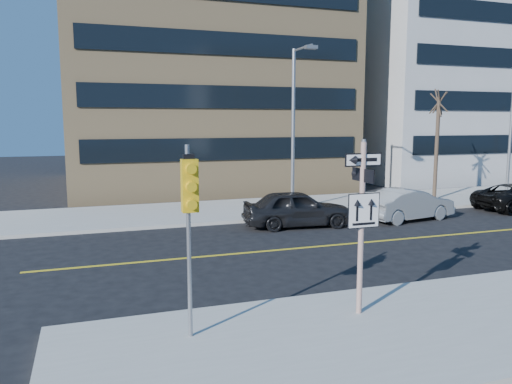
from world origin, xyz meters
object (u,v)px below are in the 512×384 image
object	(u,v)px
sign_pole	(362,217)
traffic_signal	(190,202)
parked_car_a	(297,208)
streetlight_a	(295,118)
parked_car_b	(409,204)
street_tree_west	(439,105)

from	to	relation	value
sign_pole	traffic_signal	xyz separation A→B (m)	(-4.00, -0.15, 0.59)
traffic_signal	parked_car_a	bearing A→B (deg)	56.44
sign_pole	streetlight_a	distance (m)	14.05
parked_car_a	parked_car_b	size ratio (longest dim) A/B	1.05
street_tree_west	streetlight_a	bearing A→B (deg)	-176.55
traffic_signal	street_tree_west	xyz separation A→B (m)	(17.00, 13.96, 2.50)
streetlight_a	street_tree_west	distance (m)	9.05
sign_pole	traffic_signal	distance (m)	4.05
traffic_signal	streetlight_a	bearing A→B (deg)	59.20
parked_car_b	street_tree_west	xyz separation A→B (m)	(4.70, 4.11, 4.77)
traffic_signal	sign_pole	bearing A→B (deg)	2.11
streetlight_a	street_tree_west	xyz separation A→B (m)	(9.00, 0.54, 0.77)
sign_pole	parked_car_a	size ratio (longest dim) A/B	0.85
parked_car_a	street_tree_west	distance (m)	11.89
sign_pole	traffic_signal	world-z (taller)	sign_pole
street_tree_west	traffic_signal	bearing A→B (deg)	-140.61
sign_pole	streetlight_a	size ratio (longest dim) A/B	0.51
parked_car_a	traffic_signal	bearing A→B (deg)	152.09
traffic_signal	streetlight_a	world-z (taller)	streetlight_a
traffic_signal	parked_car_b	xyz separation A→B (m)	(12.30, 9.85, -2.28)
traffic_signal	parked_car_a	distance (m)	12.43
sign_pole	street_tree_west	bearing A→B (deg)	46.74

